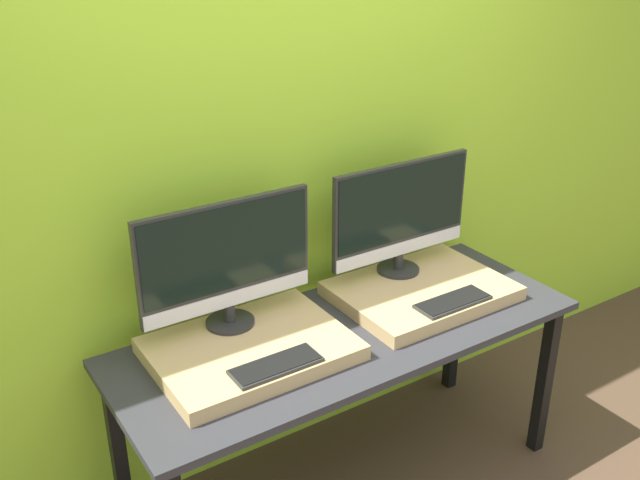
{
  "coord_description": "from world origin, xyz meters",
  "views": [
    {
      "loc": [
        -1.33,
        -1.5,
        2.13
      ],
      "look_at": [
        0.0,
        0.53,
        1.03
      ],
      "focal_mm": 40.0,
      "sensor_mm": 36.0,
      "label": 1
    }
  ],
  "objects_px": {
    "monitor_left": "(227,260)",
    "monitor_right": "(401,213)",
    "keyboard_right": "(453,301)",
    "keyboard_left": "(276,365)"
  },
  "relations": [
    {
      "from": "keyboard_left",
      "to": "monitor_left",
      "type": "bearing_deg",
      "value": 90.0
    },
    {
      "from": "monitor_left",
      "to": "keyboard_left",
      "type": "distance_m",
      "value": 0.41
    },
    {
      "from": "keyboard_left",
      "to": "keyboard_right",
      "type": "height_order",
      "value": "same"
    },
    {
      "from": "monitor_left",
      "to": "monitor_right",
      "type": "xyz_separation_m",
      "value": [
        0.77,
        0.0,
        0.0
      ]
    },
    {
      "from": "monitor_right",
      "to": "keyboard_right",
      "type": "distance_m",
      "value": 0.41
    },
    {
      "from": "keyboard_left",
      "to": "monitor_right",
      "type": "relative_size",
      "value": 0.47
    },
    {
      "from": "keyboard_left",
      "to": "monitor_right",
      "type": "xyz_separation_m",
      "value": [
        0.77,
        0.33,
        0.25
      ]
    },
    {
      "from": "monitor_left",
      "to": "monitor_right",
      "type": "height_order",
      "value": "same"
    },
    {
      "from": "monitor_left",
      "to": "monitor_right",
      "type": "distance_m",
      "value": 0.77
    },
    {
      "from": "keyboard_right",
      "to": "monitor_right",
      "type": "bearing_deg",
      "value": 90.0
    }
  ]
}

